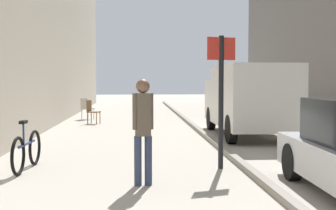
# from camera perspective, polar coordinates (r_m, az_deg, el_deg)

# --- Properties ---
(ground_plane) EXTENTS (80.00, 80.00, 0.00)m
(ground_plane) POSITION_cam_1_polar(r_m,az_deg,el_deg) (14.77, -1.99, -3.60)
(ground_plane) COLOR #A8A093
(kerb_strip) EXTENTS (0.16, 40.00, 0.12)m
(kerb_strip) POSITION_cam_1_polar(r_m,az_deg,el_deg) (14.90, 4.10, -3.31)
(kerb_strip) COLOR gray
(kerb_strip) RESTS_ON ground_plane
(pedestrian_main_foreground) EXTENTS (0.34, 0.23, 1.75)m
(pedestrian_main_foreground) POSITION_cam_1_polar(r_m,az_deg,el_deg) (7.37, -3.19, -2.48)
(pedestrian_main_foreground) COLOR #2D3851
(pedestrian_main_foreground) RESTS_ON ground_plane
(delivery_van) EXTENTS (2.02, 5.07, 2.19)m
(delivery_van) POSITION_cam_1_polar(r_m,az_deg,el_deg) (14.18, 10.18, 0.89)
(delivery_van) COLOR silver
(delivery_van) RESTS_ON ground_plane
(street_sign_post) EXTENTS (0.58, 0.20, 2.60)m
(street_sign_post) POSITION_cam_1_polar(r_m,az_deg,el_deg) (8.82, 6.75, 1.90)
(street_sign_post) COLOR black
(street_sign_post) RESTS_ON ground_plane
(bicycle_leaning) EXTENTS (0.17, 1.77, 0.98)m
(bicycle_leaning) POSITION_cam_1_polar(r_m,az_deg,el_deg) (9.12, -17.49, -5.53)
(bicycle_leaning) COLOR black
(bicycle_leaning) RESTS_ON ground_plane
(cafe_chair_near_window) EXTENTS (0.55, 0.55, 0.94)m
(cafe_chair_near_window) POSITION_cam_1_polar(r_m,az_deg,el_deg) (18.18, -9.66, -0.64)
(cafe_chair_near_window) COLOR brown
(cafe_chair_near_window) RESTS_ON ground_plane
(cafe_chair_by_doorway) EXTENTS (0.62, 0.62, 0.94)m
(cafe_chair_by_doorway) POSITION_cam_1_polar(r_m,az_deg,el_deg) (20.27, -10.35, -0.26)
(cafe_chair_by_doorway) COLOR #B7B2A8
(cafe_chair_by_doorway) RESTS_ON ground_plane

